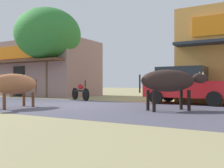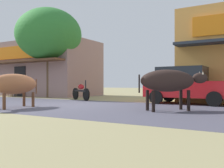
% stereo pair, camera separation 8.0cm
% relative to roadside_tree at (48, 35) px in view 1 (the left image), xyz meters
% --- Properties ---
extents(ground, '(80.00, 80.00, 0.00)m').
position_rel_roadside_tree_xyz_m(ground, '(4.83, -4.14, -4.09)').
color(ground, '#91885D').
extents(asphalt_road, '(72.00, 5.95, 0.00)m').
position_rel_roadside_tree_xyz_m(asphalt_road, '(4.83, -4.14, -4.08)').
color(asphalt_road, '#484655').
rests_on(asphalt_road, ground).
extents(storefront_left_cafe, '(7.89, 5.10, 3.97)m').
position_rel_roadside_tree_xyz_m(storefront_left_cafe, '(-2.28, 1.94, -2.09)').
color(storefront_left_cafe, gray).
rests_on(storefront_left_cafe, ground).
extents(roadside_tree, '(4.25, 4.25, 5.80)m').
position_rel_roadside_tree_xyz_m(roadside_tree, '(0.00, 0.00, 0.00)').
color(roadside_tree, brown).
rests_on(roadside_tree, ground).
extents(parked_hatchback_car, '(3.72, 1.99, 1.64)m').
position_rel_roadside_tree_xyz_m(parked_hatchback_car, '(9.06, -0.72, -3.25)').
color(parked_hatchback_car, red).
rests_on(parked_hatchback_car, ground).
extents(parked_motorcycle, '(1.80, 0.96, 1.08)m').
position_rel_roadside_tree_xyz_m(parked_motorcycle, '(3.48, -1.16, -3.61)').
color(parked_motorcycle, black).
rests_on(parked_motorcycle, ground).
extents(cow_near_brown, '(0.77, 2.54, 1.26)m').
position_rel_roadside_tree_xyz_m(cow_near_brown, '(4.02, -5.93, -3.21)').
color(cow_near_brown, '#9D5E3A').
rests_on(cow_near_brown, ground).
extents(cow_far_dark, '(2.08, 2.06, 1.36)m').
position_rel_roadside_tree_xyz_m(cow_far_dark, '(9.26, -3.94, -3.11)').
color(cow_far_dark, '#2F211D').
rests_on(cow_far_dark, ground).
extents(cafe_chair_near_tree, '(0.45, 0.45, 0.92)m').
position_rel_roadside_tree_xyz_m(cafe_chair_near_tree, '(-2.68, -0.81, -3.57)').
color(cafe_chair_near_tree, brown).
rests_on(cafe_chair_near_tree, ground).
extents(cafe_chair_by_doorway, '(0.54, 0.54, 0.92)m').
position_rel_roadside_tree_xyz_m(cafe_chair_by_doorway, '(-3.68, -0.18, -3.57)').
color(cafe_chair_by_doorway, brown).
rests_on(cafe_chair_by_doorway, ground).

